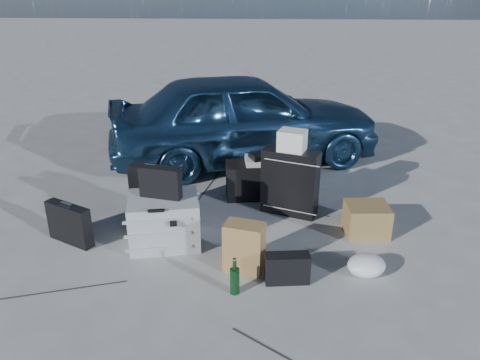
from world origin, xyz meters
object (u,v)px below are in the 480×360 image
object	(u,v)px
suitcase_left	(152,193)
suitcase_right	(290,183)
car	(244,118)
briefcase	(69,224)
cardboard_box	(366,219)
green_bottle	(235,277)
pelican_case	(164,220)
duffel_bag	(262,180)

from	to	relation	value
suitcase_left	suitcase_right	size ratio (longest dim) A/B	0.84
car	briefcase	world-z (taller)	car
suitcase_left	cardboard_box	world-z (taller)	suitcase_left
briefcase	suitcase_right	xyz separation A→B (m)	(2.05, 0.74, 0.15)
cardboard_box	green_bottle	xyz separation A→B (m)	(-1.19, -1.03, 0.00)
briefcase	cardboard_box	size ratio (longest dim) A/B	1.23
cardboard_box	green_bottle	size ratio (longest dim) A/B	1.33
car	green_bottle	size ratio (longest dim) A/B	11.81
car	suitcase_right	xyz separation A→B (m)	(0.55, -1.55, -0.26)
car	suitcase_left	xyz separation A→B (m)	(-0.83, -1.78, -0.31)
pelican_case	green_bottle	distance (m)	1.02
car	briefcase	distance (m)	2.76
pelican_case	suitcase_left	size ratio (longest dim) A/B	1.08
pelican_case	car	bearing A→B (deg)	62.64
pelican_case	green_bottle	bearing A→B (deg)	-58.45
cardboard_box	green_bottle	bearing A→B (deg)	-139.33
suitcase_left	green_bottle	xyz separation A→B (m)	(0.92, -1.19, -0.14)
suitcase_right	suitcase_left	bearing A→B (deg)	-149.68
pelican_case	suitcase_right	world-z (taller)	suitcase_right
car	suitcase_left	size ratio (longest dim) A/B	6.09
suitcase_left	duffel_bag	world-z (taller)	suitcase_left
suitcase_left	cardboard_box	bearing A→B (deg)	14.73
suitcase_right	green_bottle	world-z (taller)	suitcase_right
pelican_case	suitcase_left	world-z (taller)	suitcase_left
duffel_bag	suitcase_left	bearing A→B (deg)	-157.49
suitcase_left	green_bottle	distance (m)	1.51
car	duffel_bag	distance (m)	1.24
briefcase	suitcase_right	world-z (taller)	suitcase_right
suitcase_left	duffel_bag	distance (m)	1.26
briefcase	suitcase_left	bearing A→B (deg)	64.68
briefcase	cardboard_box	world-z (taller)	briefcase
car	suitcase_left	world-z (taller)	car
suitcase_right	duffel_bag	world-z (taller)	suitcase_right
green_bottle	suitcase_left	bearing A→B (deg)	127.56
cardboard_box	suitcase_right	bearing A→B (deg)	151.24
suitcase_left	suitcase_right	xyz separation A→B (m)	(1.39, 0.23, 0.05)
suitcase_left	green_bottle	bearing A→B (deg)	-33.21
briefcase	pelican_case	bearing A→B (deg)	30.69
briefcase	suitcase_left	size ratio (longest dim) A/B	0.85
pelican_case	suitcase_left	xyz separation A→B (m)	(-0.22, 0.45, 0.06)
cardboard_box	duffel_bag	bearing A→B (deg)	141.87
pelican_case	suitcase_left	distance (m)	0.51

